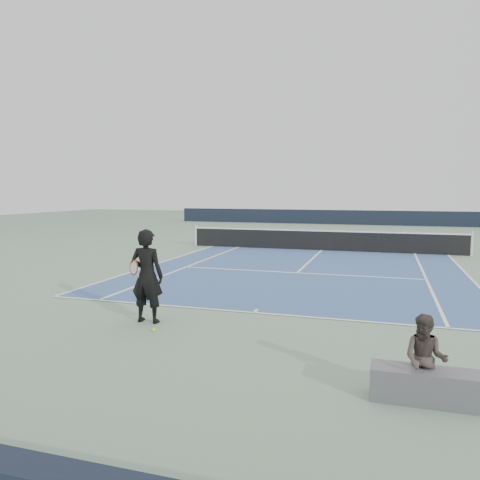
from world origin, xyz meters
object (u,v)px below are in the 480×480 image
(tennis_net, at_px, (322,240))
(tennis_player, at_px, (147,276))
(spectator_bench, at_px, (425,372))
(tennis_ball, at_px, (154,330))

(tennis_net, relative_size, tennis_player, 6.45)
(tennis_player, xyz_separation_m, spectator_bench, (5.35, -2.32, -0.59))
(tennis_net, height_order, tennis_ball, tennis_net)
(tennis_net, bearing_deg, tennis_ball, -96.28)
(tennis_net, relative_size, tennis_ball, 175.99)
(spectator_bench, bearing_deg, tennis_net, 102.24)
(tennis_net, distance_m, tennis_ball, 13.93)
(tennis_net, relative_size, spectator_bench, 8.89)
(tennis_net, bearing_deg, tennis_player, -98.45)
(spectator_bench, bearing_deg, tennis_player, 156.56)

